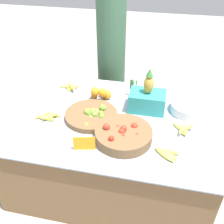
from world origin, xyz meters
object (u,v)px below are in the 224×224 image
object	(u,v)px
lime_bowl	(92,115)
produce_crate	(147,99)
vendor_person	(111,61)
price_sign	(84,143)
metal_bowl	(189,108)
tomato_basket	(124,135)

from	to	relation	value
lime_bowl	produce_crate	distance (m)	0.47
produce_crate	vendor_person	xyz separation A→B (m)	(-0.47, 0.77, -0.04)
price_sign	produce_crate	bearing A→B (deg)	44.65
metal_bowl	price_sign	bearing A→B (deg)	-138.78
produce_crate	vendor_person	distance (m)	0.91
lime_bowl	metal_bowl	world-z (taller)	lime_bowl
vendor_person	tomato_basket	bearing A→B (deg)	-73.58
lime_bowl	produce_crate	world-z (taller)	produce_crate
metal_bowl	vendor_person	world-z (taller)	vendor_person
tomato_basket	vendor_person	distance (m)	1.24
produce_crate	vendor_person	size ratio (longest dim) A/B	0.24
lime_bowl	metal_bowl	bearing A→B (deg)	18.36
lime_bowl	vendor_person	size ratio (longest dim) A/B	0.27
price_sign	produce_crate	size ratio (longest dim) A/B	0.39
lime_bowl	vendor_person	xyz separation A→B (m)	(-0.06, 0.99, 0.03)
tomato_basket	price_sign	bearing A→B (deg)	-145.73
vendor_person	produce_crate	bearing A→B (deg)	-58.54
produce_crate	vendor_person	world-z (taller)	vendor_person
tomato_basket	price_sign	size ratio (longest dim) A/B	2.79
price_sign	metal_bowl	bearing A→B (deg)	27.76
tomato_basket	metal_bowl	bearing A→B (deg)	44.33
price_sign	produce_crate	xyz separation A→B (m)	(0.36, 0.58, 0.04)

